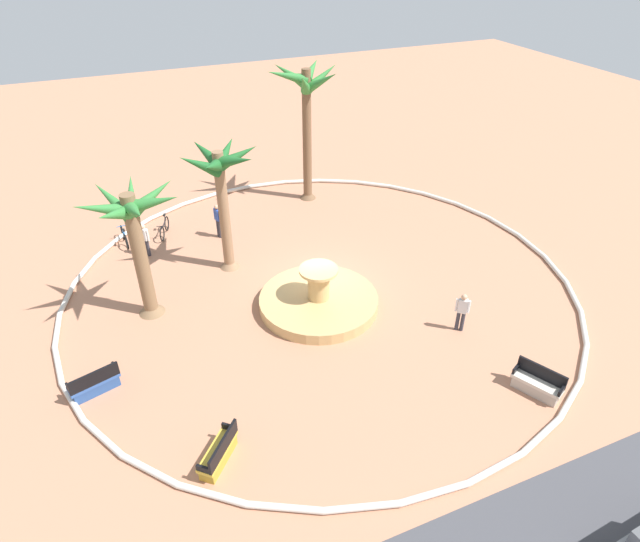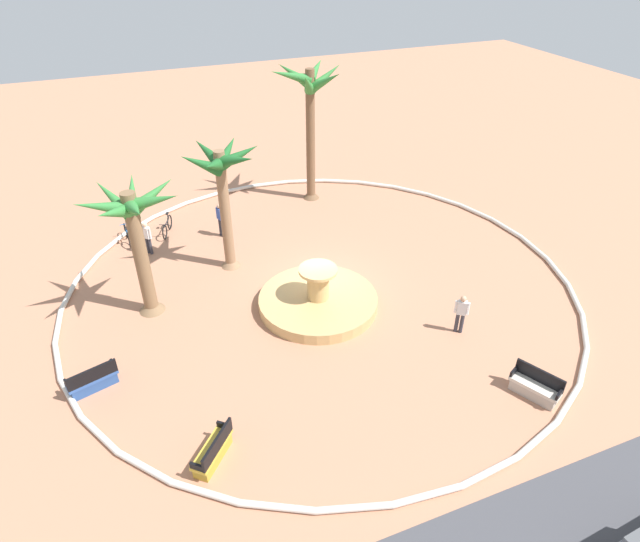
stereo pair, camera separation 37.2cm
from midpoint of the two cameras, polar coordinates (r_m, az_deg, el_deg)
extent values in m
plane|color=tan|center=(22.70, -0.41, -1.48)|extent=(80.00, 80.00, 0.00)
torus|color=silver|center=(22.64, -0.41, -1.28)|extent=(20.88, 20.88, 0.20)
cylinder|color=tan|center=(21.39, -0.64, -3.26)|extent=(4.70, 4.70, 0.45)
cylinder|color=#236093|center=(21.41, -0.64, -3.34)|extent=(4.14, 4.14, 0.34)
cylinder|color=tan|center=(20.90, -0.66, -1.44)|extent=(0.85, 0.85, 1.21)
cylinder|color=#E0B370|center=(20.52, -0.67, 0.08)|extent=(1.50, 1.50, 0.12)
cylinder|color=brown|center=(28.53, -1.76, 13.90)|extent=(0.46, 0.46, 6.82)
cone|color=brown|center=(29.76, -1.66, 8.17)|extent=(0.87, 0.87, 0.50)
cone|color=#337F38|center=(27.38, -3.92, 19.86)|extent=(2.10, 0.72, 1.07)
cone|color=#337F38|center=(26.86, -2.09, 19.11)|extent=(1.42, 2.02, 1.49)
cone|color=#337F38|center=(27.19, -0.31, 19.36)|extent=(1.55, 1.99, 1.46)
cone|color=#337F38|center=(28.10, -0.28, 19.78)|extent=(2.05, 0.85, 1.50)
cone|color=#337F38|center=(28.51, -1.29, 20.51)|extent=(1.71, 1.96, 1.05)
cone|color=#337F38|center=(28.13, -3.57, 20.02)|extent=(1.68, 1.97, 1.27)
cylinder|color=brown|center=(20.88, -18.92, 1.36)|extent=(0.53, 0.53, 5.07)
cone|color=brown|center=(22.13, -17.85, -3.64)|extent=(1.01, 1.01, 0.50)
cone|color=#337F38|center=(19.74, -22.54, 6.08)|extent=(2.01, 0.84, 1.15)
cone|color=#337F38|center=(19.22, -21.36, 5.54)|extent=(1.60, 1.91, 1.18)
cone|color=#337F38|center=(19.02, -19.51, 5.93)|extent=(0.81, 2.01, 1.04)
cone|color=#337F38|center=(19.45, -17.70, 6.93)|extent=(1.98, 1.43, 1.03)
cone|color=#337F38|center=(20.18, -17.89, 7.49)|extent=(2.02, 1.21, 1.25)
cone|color=#337F38|center=(20.64, -19.79, 7.34)|extent=(0.91, 1.96, 1.45)
cone|color=#337F38|center=(20.52, -21.50, 6.94)|extent=(1.55, 1.89, 1.38)
cylinder|color=#8E6B4C|center=(22.89, -10.56, 6.05)|extent=(0.45, 0.45, 5.34)
cone|color=#8E6B4C|center=(24.09, -9.98, 0.96)|extent=(0.86, 0.86, 0.50)
cone|color=#1E6028|center=(21.83, -13.08, 10.89)|extent=(1.75, 0.58, 1.31)
cone|color=#1E6028|center=(21.20, -11.77, 10.77)|extent=(1.34, 1.83, 1.07)
cone|color=#1E6028|center=(21.40, -9.49, 11.39)|extent=(1.54, 1.74, 0.99)
cone|color=#1E6028|center=(22.06, -9.17, 11.90)|extent=(1.78, 0.58, 1.11)
cone|color=#1E6028|center=(22.58, -10.40, 12.26)|extent=(1.52, 1.76, 1.14)
cone|color=#1E6028|center=(22.53, -12.43, 12.11)|extent=(1.19, 1.86, 1.05)
cube|color=gold|center=(16.30, -11.44, -18.13)|extent=(1.43, 1.53, 0.12)
cube|color=black|center=(15.99, -10.87, -17.69)|extent=(1.12, 1.26, 0.50)
cube|color=gold|center=(16.50, -11.33, -18.68)|extent=(1.32, 1.41, 0.39)
cube|color=black|center=(15.82, -12.84, -19.77)|extent=(0.39, 0.36, 0.24)
cube|color=black|center=(16.59, -10.24, -15.95)|extent=(0.39, 0.36, 0.24)
cube|color=beige|center=(19.01, 21.42, -10.94)|extent=(1.15, 1.66, 0.12)
cube|color=black|center=(18.96, 21.86, -9.93)|extent=(0.77, 1.47, 0.50)
cube|color=#B6ADA0|center=(19.18, 21.26, -11.48)|extent=(1.06, 1.52, 0.39)
cube|color=black|center=(18.81, 23.61, -11.55)|extent=(0.44, 0.27, 0.24)
cube|color=black|center=(19.05, 19.45, -9.72)|extent=(0.44, 0.27, 0.24)
cube|color=#335BA8|center=(19.30, -23.29, -10.67)|extent=(1.68, 0.94, 0.12)
cube|color=black|center=(18.95, -23.28, -10.38)|extent=(1.56, 0.53, 0.50)
cube|color=#2B4E8F|center=(19.47, -23.12, -11.21)|extent=(1.54, 0.86, 0.39)
cube|color=black|center=(19.14, -25.49, -11.21)|extent=(0.21, 0.45, 0.24)
cube|color=black|center=(19.31, -21.31, -9.51)|extent=(0.21, 0.45, 0.24)
torus|color=black|center=(26.76, -16.71, 3.80)|extent=(0.32, 0.69, 0.72)
torus|color=black|center=(27.60, -16.25, 4.84)|extent=(0.32, 0.69, 0.72)
cylinder|color=black|center=(27.07, -16.55, 4.76)|extent=(0.40, 0.90, 0.05)
cylinder|color=black|center=(27.30, -16.44, 5.39)|extent=(0.04, 0.04, 0.30)
cube|color=black|center=(27.22, -16.50, 5.70)|extent=(0.17, 0.22, 0.06)
cylinder|color=black|center=(26.63, -16.81, 4.53)|extent=(0.42, 0.19, 0.03)
torus|color=black|center=(27.47, -20.49, 3.83)|extent=(0.12, 0.72, 0.72)
torus|color=black|center=(26.59, -20.12, 2.89)|extent=(0.12, 0.72, 0.72)
cylinder|color=#1E66B2|center=(26.92, -20.40, 3.80)|extent=(0.13, 0.95, 0.05)
cylinder|color=#1E66B2|center=(26.54, -20.33, 3.75)|extent=(0.04, 0.04, 0.30)
cube|color=black|center=(26.46, -20.40, 4.07)|extent=(0.12, 0.21, 0.06)
cylinder|color=#1E66B2|center=(27.25, -20.62, 4.45)|extent=(0.44, 0.06, 0.03)
cylinder|color=#33333D|center=(26.43, -11.11, 4.51)|extent=(0.14, 0.14, 0.92)
cylinder|color=#33333D|center=(26.29, -10.91, 4.37)|extent=(0.14, 0.14, 0.92)
cube|color=#2D4CA5|center=(26.02, -11.18, 5.86)|extent=(0.30, 0.39, 0.56)
sphere|color=tan|center=(25.84, -11.28, 6.64)|extent=(0.22, 0.22, 0.22)
cylinder|color=#2D4CA5|center=(26.19, -11.43, 6.02)|extent=(0.09, 0.09, 0.53)
cylinder|color=#2D4CA5|center=(25.84, -10.93, 5.69)|extent=(0.09, 0.09, 0.53)
cylinder|color=#33333D|center=(25.81, -18.37, 2.43)|extent=(0.14, 0.14, 0.81)
cylinder|color=#33333D|center=(25.70, -18.08, 2.34)|extent=(0.14, 0.14, 0.81)
cube|color=white|center=(25.42, -18.49, 3.70)|extent=(0.37, 0.39, 0.56)
sphere|color=beige|center=(25.24, -18.65, 4.49)|extent=(0.22, 0.22, 0.22)
cylinder|color=white|center=(25.57, -18.86, 3.80)|extent=(0.09, 0.09, 0.53)
cylinder|color=white|center=(25.28, -18.13, 3.60)|extent=(0.09, 0.09, 0.53)
cylinder|color=#33333D|center=(20.75, 14.31, -5.17)|extent=(0.14, 0.14, 0.84)
cylinder|color=#33333D|center=(20.74, 13.81, -5.10)|extent=(0.14, 0.14, 0.84)
cube|color=white|center=(20.32, 14.33, -3.59)|extent=(0.39, 0.37, 0.56)
sphere|color=tan|center=(20.09, 14.49, -2.69)|extent=(0.22, 0.22, 0.22)
cylinder|color=white|center=(20.33, 14.94, -3.68)|extent=(0.09, 0.09, 0.53)
cylinder|color=white|center=(20.32, 13.71, -3.50)|extent=(0.09, 0.09, 0.53)
camera|label=1|loc=(0.19, -90.49, -0.33)|focal=30.31mm
camera|label=2|loc=(0.19, 89.51, 0.33)|focal=30.31mm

